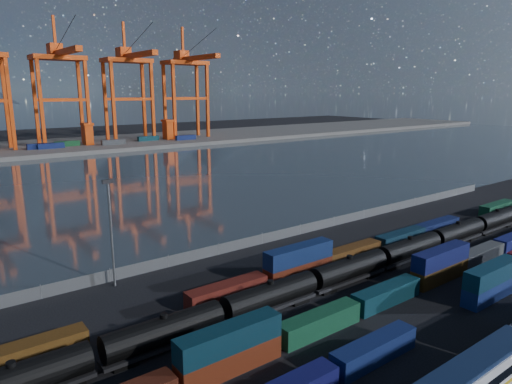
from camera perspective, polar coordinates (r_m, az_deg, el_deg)
ground at (r=70.98m, az=15.07°, el=-12.18°), size 700.00×700.00×0.00m
harbor_water at (r=155.61m, az=-16.85°, el=1.21°), size 700.00×700.00×0.00m
far_quay at (r=255.70m, az=-25.14°, el=5.05°), size 700.00×70.00×2.00m
container_row_south at (r=60.00m, az=19.51°, el=-15.08°), size 139.88×2.41×5.14m
container_row_mid at (r=65.82m, az=14.75°, el=-12.35°), size 141.38×2.48×5.28m
container_row_north at (r=71.84m, az=3.71°, el=-10.02°), size 141.89×2.55×5.43m
tanker_string at (r=84.17m, az=18.63°, el=-6.76°), size 138.82×3.18×4.56m
waterfront_fence at (r=89.10m, az=0.78°, el=-5.88°), size 160.12×0.12×2.20m
yard_light_mast at (r=71.21m, az=-17.68°, el=-4.27°), size 1.60×0.40×16.60m
gantry_cranes at (r=246.33m, az=-27.40°, el=13.66°), size 199.94×47.88×64.84m
quay_containers at (r=239.20m, az=-27.02°, el=4.99°), size 172.58×10.99×2.60m
straddle_carriers at (r=244.78m, az=-25.36°, el=6.36°), size 140.00×7.00×11.10m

